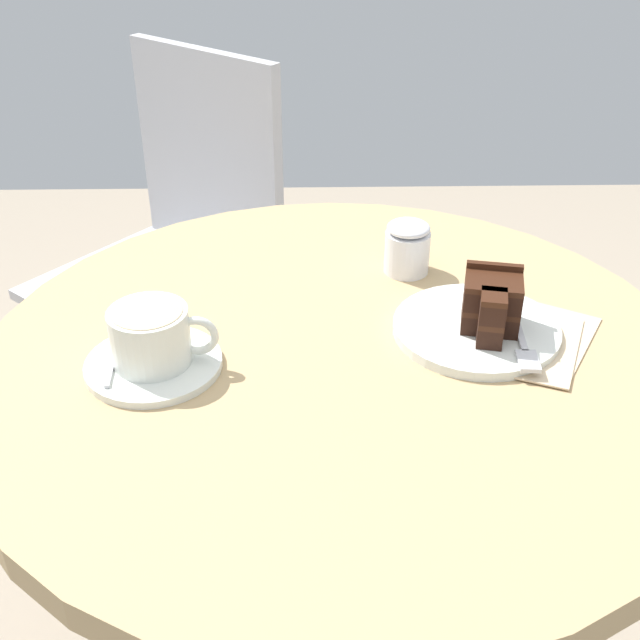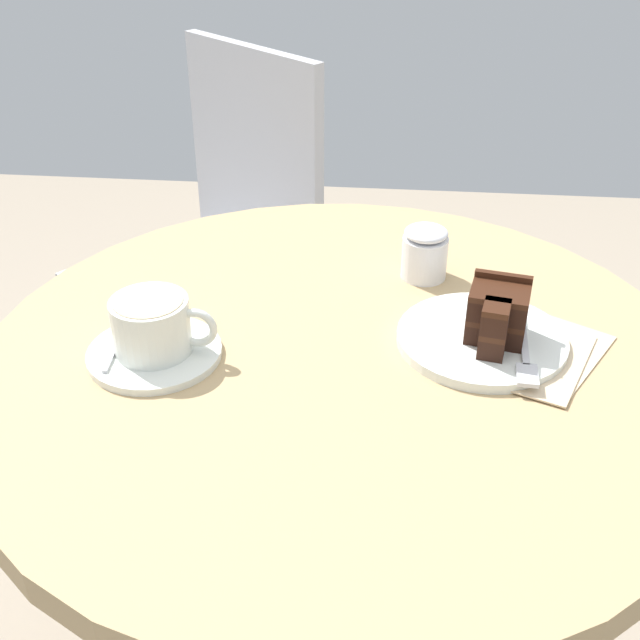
{
  "view_description": "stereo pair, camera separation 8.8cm",
  "coord_description": "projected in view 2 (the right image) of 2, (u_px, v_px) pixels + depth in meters",
  "views": [
    {
      "loc": [
        -0.04,
        -0.75,
        1.23
      ],
      "look_at": [
        -0.02,
        -0.0,
        0.76
      ],
      "focal_mm": 45.0,
      "sensor_mm": 36.0,
      "label": 1
    },
    {
      "loc": [
        0.05,
        -0.75,
        1.23
      ],
      "look_at": [
        -0.02,
        -0.0,
        0.76
      ],
      "focal_mm": 45.0,
      "sensor_mm": 36.0,
      "label": 2
    }
  ],
  "objects": [
    {
      "name": "sugar_pot",
      "position": [
        425.0,
        252.0,
        1.03
      ],
      "size": [
        0.06,
        0.06,
        0.07
      ],
      "color": "white",
      "rests_on": "cafe_table"
    },
    {
      "name": "cake_slice",
      "position": [
        497.0,
        315.0,
        0.89
      ],
      "size": [
        0.07,
        0.09,
        0.07
      ],
      "rotation": [
        0.0,
        0.0,
        4.51
      ],
      "color": "black",
      "rests_on": "cake_plate"
    },
    {
      "name": "teaspoon",
      "position": [
        121.0,
        335.0,
        0.91
      ],
      "size": [
        0.02,
        0.11,
        0.0
      ],
      "rotation": [
        0.0,
        0.0,
        1.63
      ],
      "color": "silver",
      "rests_on": "saucer"
    },
    {
      "name": "fork",
      "position": [
        525.0,
        355.0,
        0.87
      ],
      "size": [
        0.02,
        0.15,
        0.0
      ],
      "rotation": [
        0.0,
        0.0,
        4.65
      ],
      "color": "silver",
      "rests_on": "cake_plate"
    },
    {
      "name": "cake_plate",
      "position": [
        482.0,
        339.0,
        0.91
      ],
      "size": [
        0.19,
        0.19,
        0.01
      ],
      "color": "silver",
      "rests_on": "cafe_table"
    },
    {
      "name": "napkin",
      "position": [
        520.0,
        349.0,
        0.91
      ],
      "size": [
        0.22,
        0.22,
        0.0
      ],
      "rotation": [
        0.0,
        0.0,
        4.18
      ],
      "color": "beige",
      "rests_on": "cafe_table"
    },
    {
      "name": "coffee_cup",
      "position": [
        153.0,
        325.0,
        0.88
      ],
      "size": [
        0.12,
        0.09,
        0.06
      ],
      "color": "silver",
      "rests_on": "saucer"
    },
    {
      "name": "cafe_chair",
      "position": [
        223.0,
        234.0,
        1.59
      ],
      "size": [
        0.53,
        0.53,
        0.88
      ],
      "rotation": [
        0.0,
        0.0,
        5.59
      ],
      "color": "#BCBCC1",
      "rests_on": "ground"
    },
    {
      "name": "cafe_table",
      "position": [
        338.0,
        429.0,
        0.97
      ],
      "size": [
        0.82,
        0.82,
        0.72
      ],
      "color": "tan",
      "rests_on": "ground"
    },
    {
      "name": "saucer",
      "position": [
        155.0,
        353.0,
        0.89
      ],
      "size": [
        0.15,
        0.15,
        0.01
      ],
      "color": "silver",
      "rests_on": "cafe_table"
    }
  ]
}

